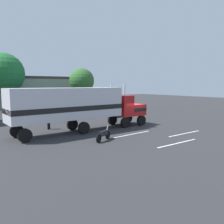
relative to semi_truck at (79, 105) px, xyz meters
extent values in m
plane|color=#2D2D30|center=(6.15, -0.36, -2.52)|extent=(120.00, 120.00, 0.00)
cube|color=silver|center=(3.34, -3.86, -2.52)|extent=(4.40, 0.45, 0.01)
cube|color=silver|center=(7.32, -6.50, -2.52)|extent=(4.40, 0.21, 0.01)
cube|color=silver|center=(3.90, -8.36, -2.52)|extent=(4.40, 0.17, 0.01)
cube|color=#B21919|center=(6.84, 0.11, -0.82)|extent=(1.84, 2.53, 1.20)
cube|color=#B21919|center=(5.24, 0.08, -0.32)|extent=(1.44, 2.52, 2.20)
cube|color=silver|center=(7.78, 0.13, -0.82)|extent=(0.12, 2.10, 1.08)
cube|color=black|center=(6.84, 0.11, -0.76)|extent=(1.84, 2.57, 0.36)
cylinder|color=silver|center=(4.67, 1.17, 0.28)|extent=(0.18, 0.18, 3.40)
cylinder|color=silver|center=(4.71, -1.03, 0.28)|extent=(0.18, 0.18, 3.40)
cube|color=silver|center=(-1.11, -0.03, 0.23)|extent=(10.54, 2.78, 2.80)
cube|color=black|center=(-1.11, -0.03, -0.19)|extent=(10.54, 2.82, 0.44)
cylinder|color=silver|center=(5.63, 1.39, -1.57)|extent=(1.31, 0.66, 0.64)
cylinder|color=black|center=(7.12, 1.22, -1.97)|extent=(1.10, 0.32, 1.10)
cylinder|color=black|center=(7.15, -0.98, -1.97)|extent=(1.10, 0.32, 1.10)
cylinder|color=black|center=(4.82, 1.18, -1.97)|extent=(1.10, 0.32, 1.10)
cylinder|color=black|center=(4.86, -1.02, -1.97)|extent=(1.10, 0.32, 1.10)
cylinder|color=black|center=(-0.13, 1.09, -1.97)|extent=(1.10, 0.32, 1.10)
cylinder|color=black|center=(-0.09, -1.11, -1.97)|extent=(1.10, 0.32, 1.10)
cylinder|color=black|center=(-5.38, 1.00, -1.97)|extent=(1.10, 0.32, 1.10)
cylinder|color=black|center=(-5.34, -1.20, -1.97)|extent=(1.10, 0.32, 1.10)
cylinder|color=black|center=(-1.76, 2.90, -2.11)|extent=(0.18, 0.18, 0.82)
cylinder|color=black|center=(-1.90, 2.85, -2.11)|extent=(0.18, 0.18, 0.82)
cylinder|color=#333338|center=(-1.83, 2.87, -1.41)|extent=(0.34, 0.34, 0.58)
sphere|color=tan|center=(-1.83, 2.87, -1.01)|extent=(0.23, 0.23, 0.23)
cube|color=black|center=(-1.90, 3.06, -1.39)|extent=(0.30, 0.24, 0.36)
cube|color=#1E5999|center=(3.29, 13.42, -0.57)|extent=(11.03, 2.69, 2.90)
cube|color=black|center=(3.29, 13.42, 0.01)|extent=(10.37, 2.73, 0.90)
cylinder|color=black|center=(7.40, 14.49, -2.02)|extent=(1.00, 0.29, 1.00)
cylinder|color=black|center=(7.37, 12.24, -2.02)|extent=(1.00, 0.29, 1.00)
cylinder|color=black|center=(-0.40, 14.59, -2.02)|extent=(1.00, 0.29, 1.00)
cylinder|color=black|center=(-0.43, 12.34, -2.02)|extent=(1.00, 0.29, 1.00)
cylinder|color=black|center=(0.51, -3.98, -2.19)|extent=(0.64, 0.38, 0.66)
cylinder|color=black|center=(-0.80, -4.61, -2.19)|extent=(0.64, 0.38, 0.66)
cube|color=black|center=(-0.15, -4.30, -1.91)|extent=(1.09, 0.70, 0.36)
cylinder|color=silver|center=(0.42, -4.02, -1.74)|extent=(0.28, 0.19, 0.69)
cylinder|color=brown|center=(-2.01, 20.83, -0.60)|extent=(0.44, 0.44, 3.85)
sphere|color=#206A30|center=(-2.01, 20.83, 3.62)|extent=(6.54, 6.54, 6.54)
cylinder|color=brown|center=(11.35, 19.61, -0.77)|extent=(0.44, 0.44, 3.51)
sphere|color=#2F632A|center=(11.35, 19.61, 2.61)|extent=(4.64, 4.64, 4.64)
cube|color=gray|center=(5.63, 27.21, 0.48)|extent=(16.87, 6.29, 6.00)
cube|color=#3F3833|center=(5.63, 27.21, 3.22)|extent=(16.97, 6.39, 0.50)
camera|label=1|loc=(-10.48, -19.38, 1.95)|focal=37.61mm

